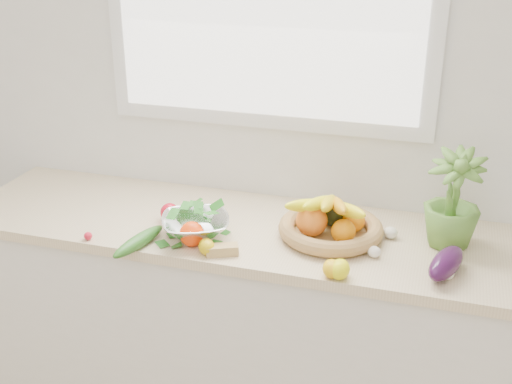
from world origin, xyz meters
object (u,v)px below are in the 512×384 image
(eggplant, at_px, (446,263))
(fruit_basket, at_px, (330,223))
(cucumber, at_px, (139,241))
(potted_herb, at_px, (453,199))
(colander_with_spinach, at_px, (195,221))
(apple, at_px, (170,212))

(eggplant, bearing_deg, fruit_basket, 158.75)
(eggplant, xyz_separation_m, cucumber, (-1.04, -0.12, -0.02))
(eggplant, height_order, potted_herb, potted_herb)
(fruit_basket, distance_m, colander_with_spinach, 0.49)
(cucumber, bearing_deg, apple, 85.67)
(eggplant, distance_m, potted_herb, 0.26)
(cucumber, distance_m, fruit_basket, 0.69)
(cucumber, distance_m, potted_herb, 1.10)
(potted_herb, distance_m, fruit_basket, 0.44)
(cucumber, xyz_separation_m, colander_with_spinach, (0.16, 0.13, 0.04))
(apple, distance_m, eggplant, 1.03)
(eggplant, bearing_deg, colander_with_spinach, 179.15)
(potted_herb, relative_size, colander_with_spinach, 1.09)
(colander_with_spinach, bearing_deg, eggplant, -0.85)
(apple, distance_m, potted_herb, 1.04)
(apple, bearing_deg, eggplant, -6.18)
(eggplant, relative_size, potted_herb, 0.62)
(apple, height_order, cucumber, apple)
(apple, height_order, eggplant, eggplant)
(fruit_basket, relative_size, colander_with_spinach, 1.21)
(potted_herb, bearing_deg, apple, -173.99)
(fruit_basket, bearing_deg, cucumber, -156.03)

